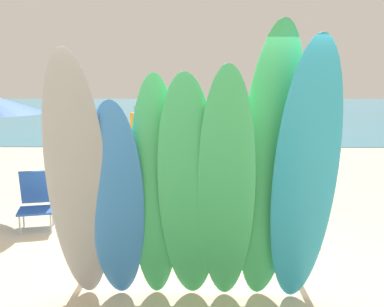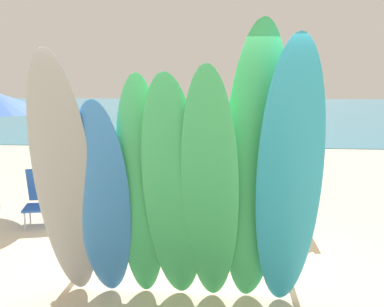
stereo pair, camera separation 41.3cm
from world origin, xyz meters
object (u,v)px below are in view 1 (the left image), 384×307
surfboard_grey_0 (78,187)px  surfboard_green_2 (155,194)px  surfboard_rack (191,234)px  surfboard_green_3 (189,195)px  beachgoer_strolling (201,156)px  beachgoer_midbeach (139,133)px  surfboard_green_4 (226,194)px  beachgoer_photographing (236,148)px  surfboard_teal_6 (304,183)px  beach_chair_red (37,198)px  beachgoer_by_water (274,132)px  surfboard_green_5 (269,173)px  beachgoer_near_rack (286,161)px  surfboard_blue_1 (116,206)px

surfboard_grey_0 → surfboard_green_2: surfboard_grey_0 is taller
surfboard_rack → surfboard_green_3: surfboard_green_3 is taller
beachgoer_strolling → beachgoer_midbeach: beachgoer_strolling is taller
surfboard_rack → beachgoer_midbeach: bearing=102.4°
surfboard_green_4 → beachgoer_midbeach: size_ratio=1.49×
surfboard_green_3 → beachgoer_photographing: size_ratio=1.44×
surfboard_grey_0 → beachgoer_photographing: 4.55m
beachgoer_strolling → beachgoer_midbeach: 3.68m
surfboard_green_2 → surfboard_teal_6: surfboard_teal_6 is taller
beachgoer_midbeach → beach_chair_red: (-0.99, -4.18, -0.50)m
surfboard_green_3 → surfboard_teal_6: size_ratio=0.88×
beachgoer_by_water → beach_chair_red: size_ratio=1.80×
surfboard_green_5 → beachgoer_midbeach: size_ratio=1.68×
beachgoer_midbeach → beachgoer_by_water: 3.45m
surfboard_rack → surfboard_grey_0: size_ratio=0.96×
beachgoer_near_rack → surfboard_green_4: bearing=118.2°
surfboard_green_5 → beachgoer_photographing: size_ratio=1.68×
surfboard_green_2 → surfboard_green_3: 0.32m
surfboard_green_5 → surfboard_rack: bearing=133.6°
surfboard_green_3 → surfboard_teal_6: 1.04m
beachgoer_midbeach → beach_chair_red: beachgoer_midbeach is taller
surfboard_green_3 → beachgoer_midbeach: size_ratio=1.44×
beachgoer_midbeach → surfboard_green_5: bearing=-28.1°
beachgoer_strolling → beachgoer_midbeach: size_ratio=1.00×
surfboard_green_4 → beachgoer_strolling: size_ratio=1.49×
surfboard_green_5 → beachgoer_by_water: (1.31, 7.43, -0.46)m
surfboard_rack → beachgoer_near_rack: (1.47, 2.33, 0.37)m
surfboard_blue_1 → surfboard_green_2: bearing=2.7°
beachgoer_strolling → surfboard_green_2: bearing=-118.5°
surfboard_green_4 → beachgoer_photographing: size_ratio=1.49×
surfboard_green_3 → surfboard_green_4: 0.35m
surfboard_teal_6 → beachgoer_midbeach: (-2.33, 6.74, -0.33)m
beach_chair_red → surfboard_green_3: bearing=-60.3°
surfboard_green_5 → surfboard_green_3: bearing=174.5°
beachgoer_photographing → beachgoer_by_water: beachgoer_photographing is taller
surfboard_teal_6 → beachgoer_photographing: bearing=93.7°
surfboard_blue_1 → surfboard_teal_6: size_ratio=0.79×
surfboard_green_3 → surfboard_teal_6: surfboard_teal_6 is taller
surfboard_rack → surfboard_green_4: bearing=-64.6°
surfboard_green_4 → beachgoer_midbeach: bearing=106.8°
surfboard_blue_1 → surfboard_green_5: 1.44m
surfboard_blue_1 → beachgoer_strolling: surfboard_blue_1 is taller
beachgoer_midbeach → beachgoer_by_water: size_ratio=1.08×
surfboard_green_2 → surfboard_green_4: size_ratio=0.95×
surfboard_green_4 → surfboard_teal_6: size_ratio=0.92×
surfboard_teal_6 → beachgoer_near_rack: 3.12m
surfboard_green_3 → beachgoer_near_rack: bearing=68.0°
surfboard_grey_0 → beachgoer_strolling: bearing=65.6°
surfboard_blue_1 → beachgoer_by_water: surfboard_blue_1 is taller
surfboard_grey_0 → beachgoer_strolling: size_ratio=1.57×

